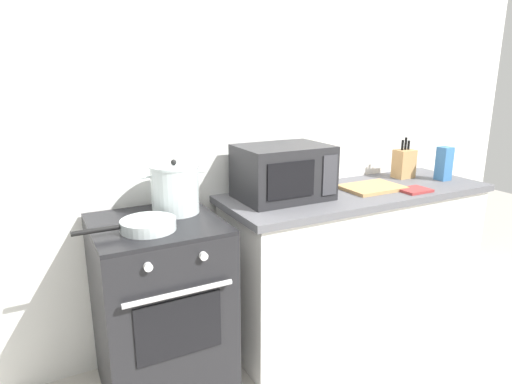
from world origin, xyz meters
name	(u,v)px	position (x,y,z in m)	size (l,w,h in m)	color
back_wall	(244,135)	(0.30, 0.97, 1.25)	(4.40, 0.10, 2.50)	silver
lower_cabinet_right	(354,263)	(0.90, 0.62, 0.44)	(1.64, 0.56, 0.88)	white
countertop_right	(359,193)	(0.90, 0.62, 0.90)	(1.70, 0.60, 0.04)	#59595E
stove	(161,309)	(-0.35, 0.60, 0.46)	(0.60, 0.64, 0.92)	black
stock_pot	(175,189)	(-0.22, 0.70, 1.04)	(0.33, 0.24, 0.27)	silver
frying_pan	(147,225)	(-0.41, 0.50, 0.95)	(0.45, 0.25, 0.05)	silver
microwave	(283,172)	(0.40, 0.68, 1.07)	(0.50, 0.37, 0.30)	#232326
cutting_board	(372,187)	(0.98, 0.60, 0.93)	(0.36, 0.26, 0.02)	tan
knife_block	(404,163)	(1.38, 0.74, 1.02)	(0.13, 0.10, 0.27)	tan
pasta_box	(444,164)	(1.57, 0.57, 1.03)	(0.08, 0.08, 0.22)	teal
oven_mitt	(414,190)	(1.17, 0.44, 0.93)	(0.18, 0.14, 0.02)	#993333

